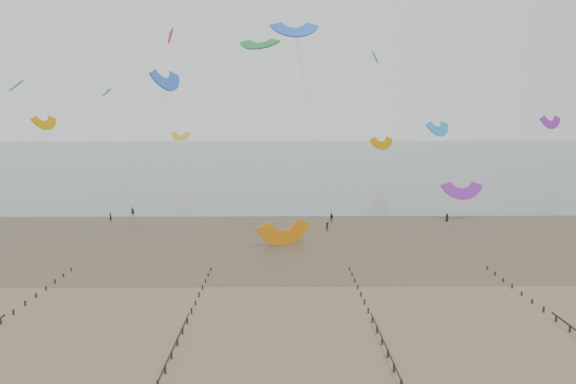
{
  "coord_description": "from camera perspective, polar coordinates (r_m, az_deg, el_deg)",
  "views": [
    {
      "loc": [
        -4.88,
        -58.58,
        20.26
      ],
      "look_at": [
        -3.79,
        28.0,
        8.0
      ],
      "focal_mm": 35.0,
      "sensor_mm": 36.0,
      "label": 1
    }
  ],
  "objects": [
    {
      "name": "kitesurfers",
      "position": [
        115.6,
        17.66,
        -2.0
      ],
      "size": [
        99.33,
        22.53,
        1.8
      ],
      "color": "black",
      "rests_on": "ground"
    },
    {
      "name": "ground",
      "position": [
        62.18,
        3.89,
        -10.98
      ],
      "size": [
        500.0,
        500.0,
        0.0
      ],
      "primitive_type": "plane",
      "color": "brown",
      "rests_on": "ground"
    },
    {
      "name": "sea_and_shore",
      "position": [
        95.17,
        -0.22,
        -4.23
      ],
      "size": [
        500.0,
        665.0,
        0.03
      ],
      "color": "#475654",
      "rests_on": "ground"
    },
    {
      "name": "kites_airborne",
      "position": [
        151.39,
        -4.74,
        8.82
      ],
      "size": [
        253.46,
        110.76,
        44.44
      ],
      "color": "#EE33A4",
      "rests_on": "ground"
    },
    {
      "name": "groynes",
      "position": [
        45.1,
        11.28,
        -18.13
      ],
      "size": [
        72.16,
        50.16,
        1.0
      ],
      "color": "black",
      "rests_on": "ground"
    },
    {
      "name": "grounded_kite",
      "position": [
        87.43,
        -0.4,
        -5.34
      ],
      "size": [
        9.54,
        8.86,
        4.2
      ],
      "primitive_type": null,
      "rotation": [
        1.54,
        0.0,
        0.49
      ],
      "color": "orange",
      "rests_on": "ground"
    },
    {
      "name": "kitesurfer_lead",
      "position": [
        110.9,
        -17.58,
        -2.45
      ],
      "size": [
        0.66,
        0.6,
        1.51
      ],
      "primitive_type": "imported",
      "rotation": [
        0.0,
        0.0,
        2.57
      ],
      "color": "black",
      "rests_on": "ground"
    }
  ]
}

